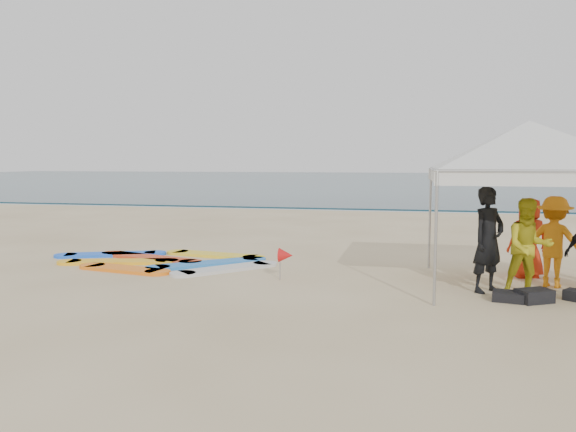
% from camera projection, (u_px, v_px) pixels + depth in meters
% --- Properties ---
extents(ground, '(120.00, 120.00, 0.00)m').
position_uv_depth(ground, '(238.00, 301.00, 9.43)').
color(ground, beige).
rests_on(ground, ground).
extents(ocean, '(160.00, 84.00, 0.08)m').
position_uv_depth(ocean, '(389.00, 180.00, 67.70)').
color(ocean, '#0C2633').
rests_on(ocean, ground).
extents(shoreline_foam, '(160.00, 1.20, 0.01)m').
position_uv_depth(shoreline_foam, '(353.00, 210.00, 27.11)').
color(shoreline_foam, silver).
rests_on(shoreline_foam, ground).
extents(person_black_a, '(0.82, 0.80, 1.90)m').
position_uv_depth(person_black_a, '(488.00, 240.00, 10.02)').
color(person_black_a, black).
rests_on(person_black_a, ground).
extents(person_yellow, '(0.90, 0.74, 1.70)m').
position_uv_depth(person_yellow, '(528.00, 247.00, 9.85)').
color(person_yellow, gold).
rests_on(person_yellow, ground).
extents(person_orange_a, '(1.26, 1.00, 1.70)m').
position_uv_depth(person_orange_a, '(554.00, 242.00, 10.45)').
color(person_orange_a, orange).
rests_on(person_orange_a, ground).
extents(person_orange_b, '(0.90, 0.71, 1.62)m').
position_uv_depth(person_orange_b, '(528.00, 238.00, 11.28)').
color(person_orange_b, red).
rests_on(person_orange_b, ground).
extents(canopy_tent, '(4.66, 4.66, 3.52)m').
position_uv_depth(canopy_tent, '(529.00, 121.00, 10.11)').
color(canopy_tent, '#A5A5A8').
rests_on(canopy_tent, ground).
extents(marker_pennant, '(0.28, 0.28, 0.64)m').
position_uv_depth(marker_pennant, '(286.00, 255.00, 11.07)').
color(marker_pennant, '#A5A5A8').
rests_on(marker_pennant, ground).
extents(gear_pile, '(1.94, 0.96, 0.22)m').
position_uv_depth(gear_pile, '(546.00, 296.00, 9.43)').
color(gear_pile, black).
rests_on(gear_pile, ground).
extents(surfboard_spread, '(5.38, 3.03, 0.07)m').
position_uv_depth(surfboard_spread, '(164.00, 261.00, 13.04)').
color(surfboard_spread, yellow).
rests_on(surfboard_spread, ground).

